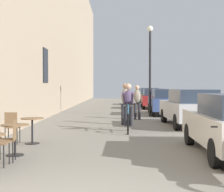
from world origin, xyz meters
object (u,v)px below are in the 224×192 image
Objects in this scene: parked_car_second at (190,107)px; parked_car_fifth at (148,96)px; cafe_table_mid at (15,133)px; cafe_chair_mid_toward_street at (10,137)px; pedestrian_mid at (137,100)px; cyclist_on_bicycle at (128,109)px; street_lamp at (150,59)px; cafe_chair_far_toward_street at (12,126)px; pedestrian_near at (125,102)px; cafe_table_far at (32,125)px; parked_car_fourth at (153,98)px; parked_car_third at (165,101)px.

parked_car_second is 16.72m from parked_car_fifth.
cafe_table_mid is 0.17× the size of parked_car_second.
cafe_chair_mid_toward_street is 9.94m from pedestrian_mid.
street_lamp is (1.41, 6.45, 2.30)m from cyclist_on_bicycle.
cafe_chair_mid_toward_street and cafe_chair_far_toward_street have the same top height.
cafe_chair_mid_toward_street is 2.27m from cafe_chair_far_toward_street.
parked_car_second is at bearing -10.01° from pedestrian_near.
cafe_table_far is at bearing -141.11° from parked_car_second.
cafe_table_mid is 1.63m from cafe_table_far.
cafe_chair_far_toward_street is (-0.63, 2.18, 0.00)m from cafe_chair_mid_toward_street.
pedestrian_mid reaches higher than parked_car_fifth.
parked_car_fifth is (-0.12, 16.72, 0.01)m from parked_car_second.
parked_car_second is (5.86, 4.36, 0.25)m from cafe_chair_far_toward_street.
parked_car_fifth is at bearing 90.42° from parked_car_second.
street_lamp is at bearing 68.65° from cafe_table_mid.
cyclist_on_bicycle is at bearing -97.50° from parked_car_fifth.
street_lamp is 1.17× the size of parked_car_fourth.
parked_car_second is at bearing 36.66° from cafe_chair_far_toward_street.
parked_car_third is at bearing 67.48° from cafe_chair_mid_toward_street.
cafe_chair_mid_toward_street is 1.24× the size of cafe_table_far.
parked_car_fourth is (5.00, 17.89, 0.25)m from cafe_chair_mid_toward_street.
cafe_table_far is at bearing -137.01° from cyclist_on_bicycle.
parked_car_third is at bearing 60.43° from cafe_chair_far_toward_street.
cafe_table_mid is 0.17× the size of parked_car_fourth.
pedestrian_near is at bearing 169.99° from parked_car_second.
parked_car_fourth reaches higher than cafe_chair_mid_toward_street.
parked_car_fifth reaches higher than cafe_chair_far_toward_street.
cyclist_on_bicycle reaches higher than cafe_chair_mid_toward_street.
cafe_chair_mid_toward_street is 0.53× the size of pedestrian_mid.
parked_car_third is at bearing -89.33° from parked_car_fourth.
pedestrian_mid reaches higher than parked_car_fourth.
cafe_chair_far_toward_street is at bearing -143.34° from parked_car_second.
cafe_chair_mid_toward_street is (0.08, -0.62, -0.00)m from cafe_table_mid.
pedestrian_near is at bearing -105.21° from pedestrian_mid.
cafe_chair_mid_toward_street is at bearing -109.30° from pedestrian_mid.
pedestrian_mid is at bearing 74.79° from pedestrian_near.
parked_car_fifth reaches higher than cafe_table_far.
parked_car_second is (5.23, 6.54, 0.25)m from cafe_chair_mid_toward_street.
parked_car_second is (2.60, -0.46, -0.21)m from pedestrian_near.
parked_car_third is (5.70, 10.04, 0.25)m from cafe_chair_far_toward_street.
pedestrian_near reaches higher than cafe_table_far.
street_lamp is 1.17× the size of parked_car_third.
cafe_chair_mid_toward_street is at bearing -109.94° from street_lamp.
cafe_chair_far_toward_street is 4.26m from cyclist_on_bicycle.
cafe_table_far is 0.17× the size of parked_car_fourth.
cafe_table_far is 0.17× the size of parked_car_fifth.
cafe_chair_mid_toward_street is 12.28m from street_lamp.
parked_car_fourth is at bearing 78.62° from pedestrian_mid.
cyclist_on_bicycle reaches higher than cafe_chair_far_toward_street.
parked_car_fourth is (2.36, 10.89, -0.21)m from pedestrian_near.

